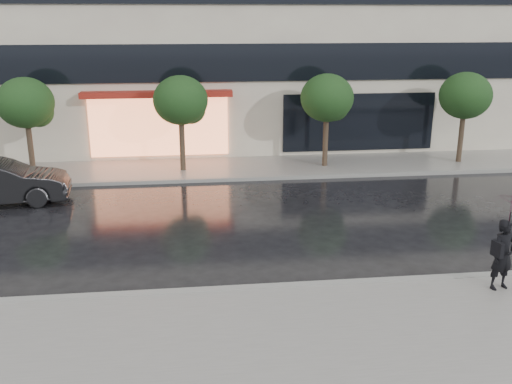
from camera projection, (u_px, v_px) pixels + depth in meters
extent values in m
plane|color=black|center=(300.00, 271.00, 14.56)|extent=(120.00, 120.00, 0.00)
cube|color=slate|center=(330.00, 337.00, 11.45)|extent=(60.00, 4.50, 0.12)
cube|color=slate|center=(254.00, 167.00, 24.26)|extent=(60.00, 3.50, 0.12)
cube|color=gray|center=(308.00, 286.00, 13.59)|extent=(60.00, 0.25, 0.14)
cube|color=gray|center=(259.00, 178.00, 22.60)|extent=(60.00, 0.25, 0.14)
cube|color=black|center=(250.00, 63.00, 24.61)|extent=(28.00, 0.12, 1.60)
cube|color=#FF8C59|center=(159.00, 126.00, 24.95)|extent=(6.00, 0.10, 2.60)
cube|color=maroon|center=(157.00, 94.00, 24.20)|extent=(6.40, 0.70, 0.25)
cube|color=black|center=(359.00, 122.00, 25.97)|extent=(7.00, 0.10, 2.60)
cylinder|color=#33261C|center=(31.00, 150.00, 22.72)|extent=(0.22, 0.22, 2.20)
ellipsoid|color=black|center=(25.00, 103.00, 22.15)|extent=(2.20, 2.20, 1.98)
sphere|color=black|center=(38.00, 112.00, 22.51)|extent=(1.20, 1.20, 1.20)
cylinder|color=#33261C|center=(182.00, 147.00, 23.38)|extent=(0.22, 0.22, 2.20)
ellipsoid|color=black|center=(181.00, 100.00, 22.82)|extent=(2.20, 2.20, 1.98)
sphere|color=black|center=(191.00, 109.00, 23.17)|extent=(1.20, 1.20, 1.20)
cylinder|color=#33261C|center=(325.00, 143.00, 24.05)|extent=(0.22, 0.22, 2.20)
ellipsoid|color=black|center=(327.00, 98.00, 23.49)|extent=(2.20, 2.20, 1.98)
sphere|color=black|center=(335.00, 107.00, 23.84)|extent=(1.20, 1.20, 1.20)
cylinder|color=#33261C|center=(461.00, 139.00, 24.72)|extent=(0.22, 0.22, 2.20)
ellipsoid|color=black|center=(465.00, 96.00, 24.16)|extent=(2.20, 2.20, 1.98)
sphere|color=black|center=(471.00, 104.00, 24.51)|extent=(1.20, 1.20, 1.20)
imported|color=black|center=(503.00, 255.00, 13.14)|extent=(0.69, 0.54, 1.68)
imported|color=#34091D|center=(511.00, 211.00, 12.85)|extent=(1.02, 1.03, 0.77)
cylinder|color=black|center=(509.00, 230.00, 12.98)|extent=(0.02, 0.02, 0.84)
cube|color=black|center=(497.00, 249.00, 12.95)|extent=(0.18, 0.33, 0.36)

